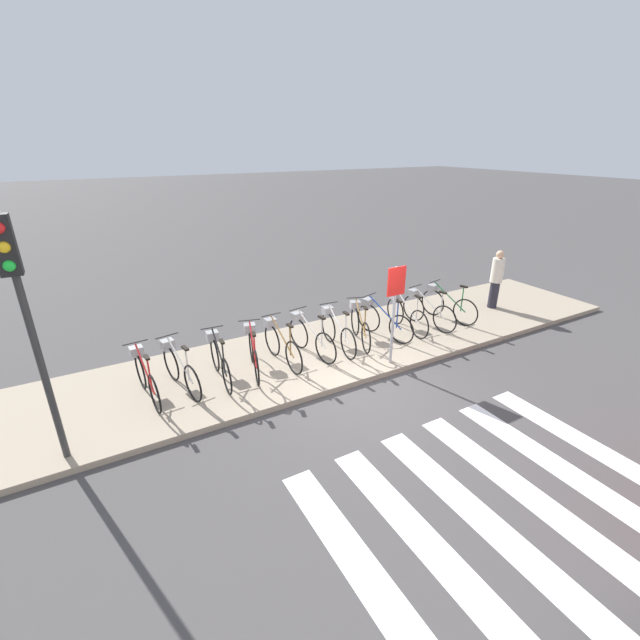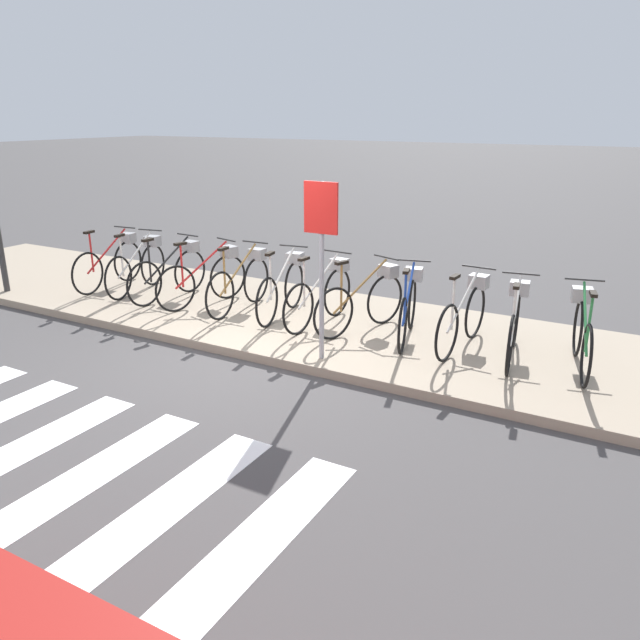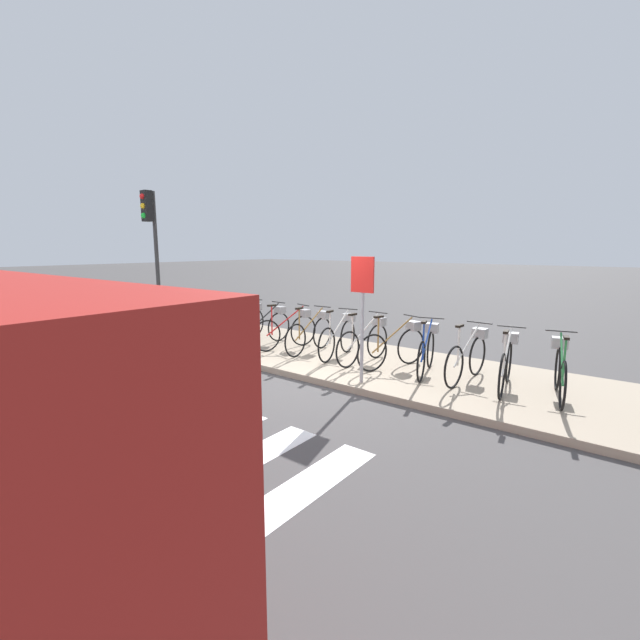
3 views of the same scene
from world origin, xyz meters
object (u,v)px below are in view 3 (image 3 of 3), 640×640
at_px(sign_post, 362,298).
at_px(parked_bicycle_7, 396,344).
at_px(traffic_light, 151,234).
at_px(parked_bicycle_10, 507,362).
at_px(parked_bicycle_3, 289,329).
at_px(parked_bicycle_0, 229,319).
at_px(parked_bicycle_4, 312,332).
at_px(parked_bicycle_8, 427,349).
at_px(parked_bicycle_2, 266,325).
at_px(parked_bicycle_1, 246,322).
at_px(parked_bicycle_5, 340,335).
at_px(parked_bicycle_9, 469,355).
at_px(parked_bicycle_11, 560,369).
at_px(parked_bicycle_6, 366,340).

bearing_deg(sign_post, parked_bicycle_7, 89.75).
bearing_deg(traffic_light, parked_bicycle_10, 8.55).
bearing_deg(parked_bicycle_3, parked_bicycle_7, 1.61).
relative_size(parked_bicycle_0, traffic_light, 0.47).
relative_size(parked_bicycle_4, parked_bicycle_8, 1.03).
bearing_deg(parked_bicycle_4, parked_bicycle_2, -177.85).
height_order(parked_bicycle_2, parked_bicycle_3, same).
relative_size(parked_bicycle_1, parked_bicycle_8, 1.01).
height_order(parked_bicycle_4, parked_bicycle_5, same).
height_order(parked_bicycle_7, parked_bicycle_9, same).
distance_m(parked_bicycle_2, parked_bicycle_4, 1.38).
xyz_separation_m(parked_bicycle_9, parked_bicycle_11, (1.42, 0.01, 0.00)).
bearing_deg(parked_bicycle_5, sign_post, -43.00).
xyz_separation_m(parked_bicycle_1, parked_bicycle_5, (2.88, 0.05, 0.00)).
xyz_separation_m(parked_bicycle_8, traffic_light, (-6.90, -1.28, 2.20)).
relative_size(parked_bicycle_9, sign_post, 0.80).
relative_size(parked_bicycle_5, sign_post, 0.79).
bearing_deg(parked_bicycle_2, parked_bicycle_3, 0.47).
distance_m(parked_bicycle_0, parked_bicycle_5, 3.51).
bearing_deg(parked_bicycle_11, traffic_light, -171.72).
bearing_deg(parked_bicycle_10, sign_post, -149.87).
bearing_deg(parked_bicycle_2, parked_bicycle_4, 2.15).
relative_size(parked_bicycle_10, parked_bicycle_11, 1.01).
distance_m(parked_bicycle_7, parked_bicycle_9, 1.41).
height_order(parked_bicycle_6, sign_post, sign_post).
distance_m(parked_bicycle_2, parked_bicycle_8, 4.12).
height_order(parked_bicycle_2, parked_bicycle_7, same).
bearing_deg(parked_bicycle_0, parked_bicycle_9, 0.79).
bearing_deg(traffic_light, parked_bicycle_3, 19.04).
xyz_separation_m(parked_bicycle_5, parked_bicycle_6, (0.69, -0.04, 0.00)).
bearing_deg(parked_bicycle_2, parked_bicycle_9, 1.29).
distance_m(parked_bicycle_4, parked_bicycle_8, 2.74).
distance_m(parked_bicycle_10, sign_post, 2.60).
distance_m(parked_bicycle_9, sign_post, 2.16).
height_order(parked_bicycle_5, traffic_light, traffic_light).
height_order(parked_bicycle_1, sign_post, sign_post).
bearing_deg(parked_bicycle_9, parked_bicycle_2, -178.71).
bearing_deg(parked_bicycle_11, parked_bicycle_0, -179.30).
distance_m(parked_bicycle_1, sign_post, 4.52).
bearing_deg(parked_bicycle_5, traffic_light, -165.05).
bearing_deg(parked_bicycle_2, parked_bicycle_5, 2.70).
height_order(parked_bicycle_0, parked_bicycle_1, same).
bearing_deg(parked_bicycle_8, parked_bicycle_9, 2.54).
distance_m(parked_bicycle_7, traffic_light, 6.74).
distance_m(parked_bicycle_8, sign_post, 1.73).
height_order(parked_bicycle_7, parked_bicycle_11, same).
bearing_deg(traffic_light, sign_post, 0.44).
bearing_deg(parked_bicycle_7, parked_bicycle_11, 0.68).
height_order(parked_bicycle_3, parked_bicycle_11, same).
bearing_deg(parked_bicycle_7, parked_bicycle_1, -179.53).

